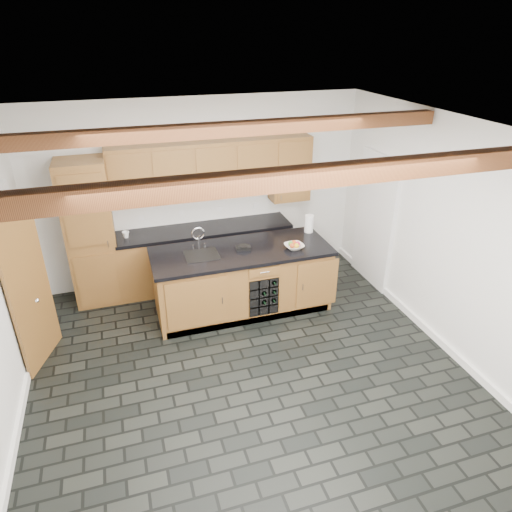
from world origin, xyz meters
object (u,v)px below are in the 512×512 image
at_px(island, 243,280).
at_px(paper_towel, 309,224).
at_px(fruit_bowl, 294,246).
at_px(kitchen_scale, 243,248).

bearing_deg(island, paper_towel, 15.32).
bearing_deg(island, fruit_bowl, -13.51).
distance_m(island, paper_towel, 1.30).
xyz_separation_m(fruit_bowl, paper_towel, (0.42, 0.47, 0.10)).
relative_size(island, kitchen_scale, 11.62).
xyz_separation_m(island, kitchen_scale, (0.02, 0.01, 0.49)).
height_order(island, paper_towel, paper_towel).
bearing_deg(paper_towel, fruit_bowl, -131.58).
relative_size(kitchen_scale, fruit_bowl, 0.83).
relative_size(kitchen_scale, paper_towel, 0.82).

